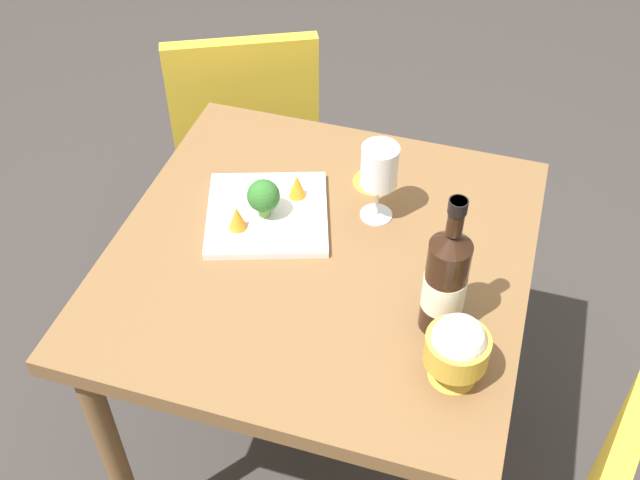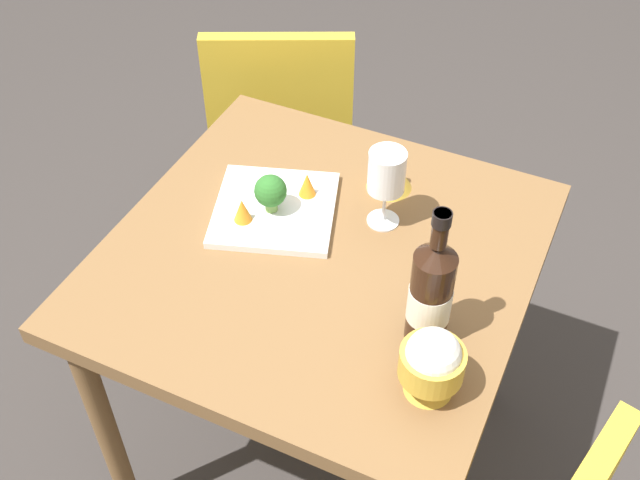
{
  "view_description": "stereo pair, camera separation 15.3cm",
  "coord_description": "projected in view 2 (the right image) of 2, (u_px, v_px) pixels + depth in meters",
  "views": [
    {
      "loc": [
        -1.05,
        -0.32,
        1.86
      ],
      "look_at": [
        0.0,
        0.0,
        0.78
      ],
      "focal_mm": 43.52,
      "sensor_mm": 36.0,
      "label": 1
    },
    {
      "loc": [
        -0.99,
        -0.46,
        1.86
      ],
      "look_at": [
        0.0,
        0.0,
        0.78
      ],
      "focal_mm": 43.52,
      "sensor_mm": 36.0,
      "label": 2
    }
  ],
  "objects": [
    {
      "name": "rice_bowl_lid",
      "position": [
        390.0,
        174.0,
        1.67
      ],
      "size": [
        0.1,
        0.1,
        0.09
      ],
      "color": "gold",
      "rests_on": "dining_table"
    },
    {
      "name": "wine_glass",
      "position": [
        387.0,
        174.0,
        1.53
      ],
      "size": [
        0.08,
        0.08,
        0.18
      ],
      "color": "white",
      "rests_on": "dining_table"
    },
    {
      "name": "dining_table",
      "position": [
        320.0,
        283.0,
        1.63
      ],
      "size": [
        0.83,
        0.83,
        0.75
      ],
      "color": "brown",
      "rests_on": "ground_plane"
    },
    {
      "name": "ground_plane",
      "position": [
        320.0,
        447.0,
        2.09
      ],
      "size": [
        8.0,
        8.0,
        0.0
      ],
      "primitive_type": "plane",
      "color": "#383330"
    },
    {
      "name": "chair_by_wall",
      "position": [
        282.0,
        122.0,
        2.24
      ],
      "size": [
        0.53,
        0.53,
        0.85
      ],
      "rotation": [
        0.0,
        0.0,
        -1.13
      ],
      "color": "gold",
      "rests_on": "ground_plane"
    },
    {
      "name": "carrot_garnish_right",
      "position": [
        307.0,
        184.0,
        1.64
      ],
      "size": [
        0.04,
        0.04,
        0.05
      ],
      "color": "orange",
      "rests_on": "serving_plate"
    },
    {
      "name": "rice_bowl",
      "position": [
        432.0,
        363.0,
        1.27
      ],
      "size": [
        0.11,
        0.11,
        0.14
      ],
      "color": "gold",
      "rests_on": "dining_table"
    },
    {
      "name": "wine_bottle",
      "position": [
        431.0,
        293.0,
        1.32
      ],
      "size": [
        0.08,
        0.08,
        0.3
      ],
      "color": "black",
      "rests_on": "dining_table"
    },
    {
      "name": "broccoli_floret",
      "position": [
        271.0,
        192.0,
        1.59
      ],
      "size": [
        0.07,
        0.07,
        0.09
      ],
      "color": "#729E4C",
      "rests_on": "serving_plate"
    },
    {
      "name": "carrot_garnish_left",
      "position": [
        242.0,
        210.0,
        1.58
      ],
      "size": [
        0.04,
        0.04,
        0.05
      ],
      "color": "orange",
      "rests_on": "serving_plate"
    },
    {
      "name": "serving_plate",
      "position": [
        275.0,
        209.0,
        1.63
      ],
      "size": [
        0.32,
        0.32,
        0.02
      ],
      "rotation": [
        0.0,
        0.0,
        0.32
      ],
      "color": "white",
      "rests_on": "dining_table"
    }
  ]
}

